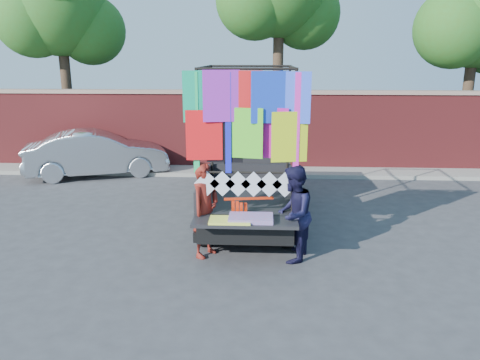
{
  "coord_description": "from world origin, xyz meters",
  "views": [
    {
      "loc": [
        0.55,
        -8.4,
        3.69
      ],
      "look_at": [
        0.1,
        0.25,
        1.38
      ],
      "focal_mm": 35.0,
      "sensor_mm": 36.0,
      "label": 1
    }
  ],
  "objects_px": {
    "woman": "(205,210)",
    "man": "(293,214)",
    "pickup_truck": "(250,176)",
    "sedan": "(98,153)"
  },
  "relations": [
    {
      "from": "pickup_truck",
      "to": "man",
      "type": "relative_size",
      "value": 3.09
    },
    {
      "from": "pickup_truck",
      "to": "sedan",
      "type": "xyz_separation_m",
      "value": [
        -4.91,
        3.29,
        -0.17
      ]
    },
    {
      "from": "pickup_truck",
      "to": "woman",
      "type": "bearing_deg",
      "value": -105.98
    },
    {
      "from": "sedan",
      "to": "woman",
      "type": "xyz_separation_m",
      "value": [
        4.15,
        -5.94,
        0.19
      ]
    },
    {
      "from": "woman",
      "to": "man",
      "type": "bearing_deg",
      "value": -65.69
    },
    {
      "from": "woman",
      "to": "man",
      "type": "height_order",
      "value": "woman"
    },
    {
      "from": "woman",
      "to": "man",
      "type": "relative_size",
      "value": 1.01
    },
    {
      "from": "sedan",
      "to": "man",
      "type": "relative_size",
      "value": 2.41
    },
    {
      "from": "sedan",
      "to": "woman",
      "type": "height_order",
      "value": "woman"
    },
    {
      "from": "woman",
      "to": "man",
      "type": "distance_m",
      "value": 1.63
    }
  ]
}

